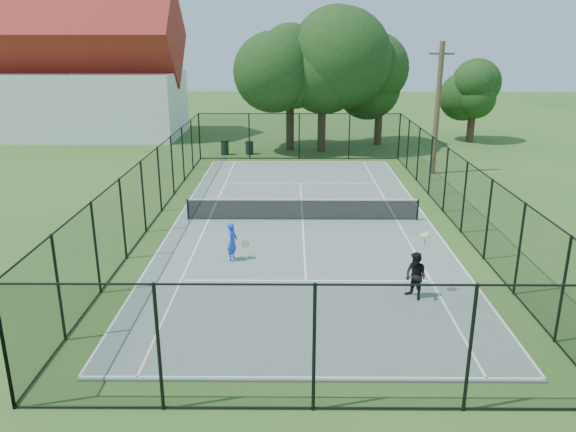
{
  "coord_description": "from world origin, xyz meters",
  "views": [
    {
      "loc": [
        -0.47,
        -23.29,
        7.72
      ],
      "look_at": [
        -0.61,
        -3.0,
        1.2
      ],
      "focal_mm": 35.0,
      "sensor_mm": 36.0,
      "label": 1
    }
  ],
  "objects_px": {
    "player_blue": "(232,242)",
    "trash_bin_left": "(225,147)",
    "tennis_net": "(303,209)",
    "trash_bin_right": "(249,148)",
    "utility_pole": "(437,108)",
    "player_black": "(416,276)"
  },
  "relations": [
    {
      "from": "trash_bin_left",
      "to": "utility_pole",
      "type": "distance_m",
      "value": 14.31
    },
    {
      "from": "utility_pole",
      "to": "trash_bin_left",
      "type": "bearing_deg",
      "value": 157.28
    },
    {
      "from": "tennis_net",
      "to": "trash_bin_left",
      "type": "height_order",
      "value": "trash_bin_left"
    },
    {
      "from": "trash_bin_left",
      "to": "utility_pole",
      "type": "height_order",
      "value": "utility_pole"
    },
    {
      "from": "trash_bin_left",
      "to": "trash_bin_right",
      "type": "xyz_separation_m",
      "value": [
        1.67,
        0.16,
        -0.06
      ]
    },
    {
      "from": "player_blue",
      "to": "tennis_net",
      "type": "bearing_deg",
      "value": 60.74
    },
    {
      "from": "tennis_net",
      "to": "player_blue",
      "type": "distance_m",
      "value": 5.28
    },
    {
      "from": "trash_bin_right",
      "to": "trash_bin_left",
      "type": "bearing_deg",
      "value": -174.68
    },
    {
      "from": "player_blue",
      "to": "utility_pole",
      "type": "bearing_deg",
      "value": 52.65
    },
    {
      "from": "tennis_net",
      "to": "trash_bin_right",
      "type": "relative_size",
      "value": 11.09
    },
    {
      "from": "tennis_net",
      "to": "trash_bin_left",
      "type": "bearing_deg",
      "value": 109.33
    },
    {
      "from": "tennis_net",
      "to": "trash_bin_left",
      "type": "relative_size",
      "value": 9.88
    },
    {
      "from": "trash_bin_left",
      "to": "utility_pole",
      "type": "xyz_separation_m",
      "value": [
        12.85,
        -5.38,
        3.28
      ]
    },
    {
      "from": "utility_pole",
      "to": "player_black",
      "type": "relative_size",
      "value": 3.69
    },
    {
      "from": "trash_bin_right",
      "to": "player_blue",
      "type": "relative_size",
      "value": 0.65
    },
    {
      "from": "trash_bin_right",
      "to": "utility_pole",
      "type": "bearing_deg",
      "value": -26.34
    },
    {
      "from": "trash_bin_left",
      "to": "player_blue",
      "type": "distance_m",
      "value": 19.14
    },
    {
      "from": "player_blue",
      "to": "trash_bin_left",
      "type": "bearing_deg",
      "value": 97.4
    },
    {
      "from": "trash_bin_left",
      "to": "trash_bin_right",
      "type": "distance_m",
      "value": 1.68
    },
    {
      "from": "tennis_net",
      "to": "player_black",
      "type": "distance_m",
      "value": 8.34
    },
    {
      "from": "player_black",
      "to": "tennis_net",
      "type": "bearing_deg",
      "value": 113.24
    },
    {
      "from": "trash_bin_left",
      "to": "trash_bin_right",
      "type": "relative_size",
      "value": 1.12
    }
  ]
}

